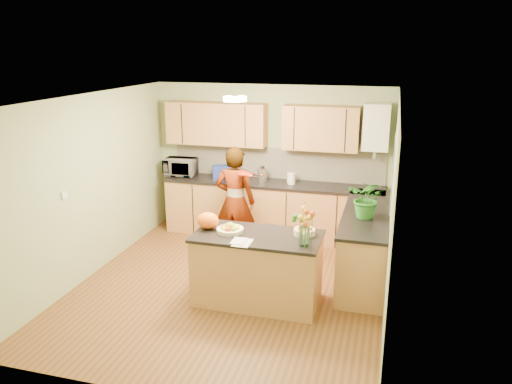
# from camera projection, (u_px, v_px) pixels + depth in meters

# --- Properties ---
(floor) EXTENTS (4.50, 4.50, 0.00)m
(floor) POSITION_uv_depth(u_px,v_px,m) (230.00, 286.00, 6.69)
(floor) COLOR #583619
(floor) RESTS_ON ground
(ceiling) EXTENTS (4.00, 4.50, 0.02)m
(ceiling) POSITION_uv_depth(u_px,v_px,m) (227.00, 98.00, 5.98)
(ceiling) COLOR white
(ceiling) RESTS_ON wall_back
(wall_back) EXTENTS (4.00, 0.02, 2.50)m
(wall_back) POSITION_uv_depth(u_px,v_px,m) (271.00, 160.00, 8.42)
(wall_back) COLOR #9CAD7B
(wall_back) RESTS_ON floor
(wall_front) EXTENTS (4.00, 0.02, 2.50)m
(wall_front) POSITION_uv_depth(u_px,v_px,m) (146.00, 272.00, 4.25)
(wall_front) COLOR #9CAD7B
(wall_front) RESTS_ON floor
(wall_left) EXTENTS (0.02, 4.50, 2.50)m
(wall_left) POSITION_uv_depth(u_px,v_px,m) (91.00, 186.00, 6.84)
(wall_left) COLOR #9CAD7B
(wall_left) RESTS_ON floor
(wall_right) EXTENTS (0.02, 4.50, 2.50)m
(wall_right) POSITION_uv_depth(u_px,v_px,m) (391.00, 211.00, 5.83)
(wall_right) COLOR #9CAD7B
(wall_right) RESTS_ON floor
(back_counter) EXTENTS (3.64, 0.62, 0.94)m
(back_counter) POSITION_uv_depth(u_px,v_px,m) (272.00, 209.00, 8.33)
(back_counter) COLOR #B07546
(back_counter) RESTS_ON floor
(right_counter) EXTENTS (0.62, 2.24, 0.94)m
(right_counter) POSITION_uv_depth(u_px,v_px,m) (366.00, 243.00, 6.91)
(right_counter) COLOR #B07546
(right_counter) RESTS_ON floor
(splashback) EXTENTS (3.60, 0.02, 0.52)m
(splashback) POSITION_uv_depth(u_px,v_px,m) (276.00, 163.00, 8.39)
(splashback) COLOR silver
(splashback) RESTS_ON back_counter
(upper_cabinets) EXTENTS (3.20, 0.34, 0.70)m
(upper_cabinets) POSITION_uv_depth(u_px,v_px,m) (258.00, 125.00, 8.13)
(upper_cabinets) COLOR #B07546
(upper_cabinets) RESTS_ON wall_back
(boiler) EXTENTS (0.40, 0.30, 0.86)m
(boiler) POSITION_uv_depth(u_px,v_px,m) (376.00, 127.00, 7.65)
(boiler) COLOR white
(boiler) RESTS_ON wall_back
(window_right) EXTENTS (0.01, 1.30, 1.05)m
(window_right) POSITION_uv_depth(u_px,v_px,m) (393.00, 174.00, 6.30)
(window_right) COLOR white
(window_right) RESTS_ON wall_right
(light_switch) EXTENTS (0.02, 0.09, 0.09)m
(light_switch) POSITION_uv_depth(u_px,v_px,m) (64.00, 195.00, 6.27)
(light_switch) COLOR white
(light_switch) RESTS_ON wall_left
(ceiling_lamp) EXTENTS (0.30, 0.30, 0.07)m
(ceiling_lamp) POSITION_uv_depth(u_px,v_px,m) (235.00, 99.00, 6.27)
(ceiling_lamp) COLOR #FFEABF
(ceiling_lamp) RESTS_ON ceiling
(peninsula_island) EXTENTS (1.56, 0.80, 0.89)m
(peninsula_island) POSITION_uv_depth(u_px,v_px,m) (257.00, 268.00, 6.19)
(peninsula_island) COLOR #B07546
(peninsula_island) RESTS_ON floor
(fruit_dish) EXTENTS (0.33, 0.33, 0.12)m
(fruit_dish) POSITION_uv_depth(u_px,v_px,m) (230.00, 228.00, 6.14)
(fruit_dish) COLOR beige
(fruit_dish) RESTS_ON peninsula_island
(orange_bowl) EXTENTS (0.26, 0.26, 0.15)m
(orange_bowl) POSITION_uv_depth(u_px,v_px,m) (304.00, 230.00, 6.05)
(orange_bowl) COLOR beige
(orange_bowl) RESTS_ON peninsula_island
(flower_vase) EXTENTS (0.27, 0.27, 0.50)m
(flower_vase) POSITION_uv_depth(u_px,v_px,m) (304.00, 218.00, 5.65)
(flower_vase) COLOR silver
(flower_vase) RESTS_ON peninsula_island
(orange_bag) EXTENTS (0.34, 0.32, 0.21)m
(orange_bag) POSITION_uv_depth(u_px,v_px,m) (208.00, 221.00, 6.25)
(orange_bag) COLOR orange
(orange_bag) RESTS_ON peninsula_island
(papers) EXTENTS (0.20, 0.27, 0.01)m
(papers) POSITION_uv_depth(u_px,v_px,m) (243.00, 242.00, 5.81)
(papers) COLOR silver
(papers) RESTS_ON peninsula_island
(violinist) EXTENTS (0.62, 0.41, 1.69)m
(violinist) POSITION_uv_depth(u_px,v_px,m) (235.00, 201.00, 7.52)
(violinist) COLOR tan
(violinist) RESTS_ON floor
(violin) EXTENTS (0.58, 0.51, 0.15)m
(violin) POSITION_uv_depth(u_px,v_px,m) (243.00, 173.00, 7.12)
(violin) COLOR #520905
(violin) RESTS_ON violinist
(microwave) EXTENTS (0.55, 0.39, 0.29)m
(microwave) POSITION_uv_depth(u_px,v_px,m) (180.00, 167.00, 8.61)
(microwave) COLOR white
(microwave) RESTS_ON back_counter
(blue_box) EXTENTS (0.34, 0.30, 0.23)m
(blue_box) POSITION_uv_depth(u_px,v_px,m) (221.00, 172.00, 8.39)
(blue_box) COLOR navy
(blue_box) RESTS_ON back_counter
(kettle) EXTENTS (0.16, 0.16, 0.30)m
(kettle) POSITION_uv_depth(u_px,v_px,m) (262.00, 174.00, 8.24)
(kettle) COLOR silver
(kettle) RESTS_ON back_counter
(jar_cream) EXTENTS (0.13, 0.13, 0.17)m
(jar_cream) POSITION_uv_depth(u_px,v_px,m) (290.00, 178.00, 8.15)
(jar_cream) COLOR beige
(jar_cream) RESTS_ON back_counter
(jar_white) EXTENTS (0.15, 0.15, 0.19)m
(jar_white) POSITION_uv_depth(u_px,v_px,m) (292.00, 179.00, 8.07)
(jar_white) COLOR white
(jar_white) RESTS_ON back_counter
(potted_plant) EXTENTS (0.58, 0.54, 0.53)m
(potted_plant) POSITION_uv_depth(u_px,v_px,m) (368.00, 199.00, 6.45)
(potted_plant) COLOR #2C7928
(potted_plant) RESTS_ON right_counter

